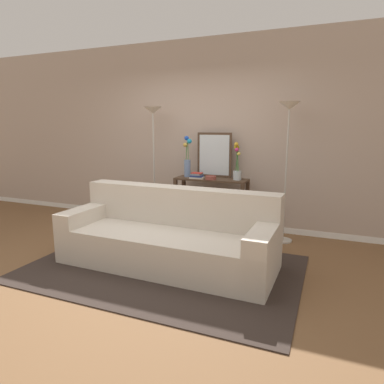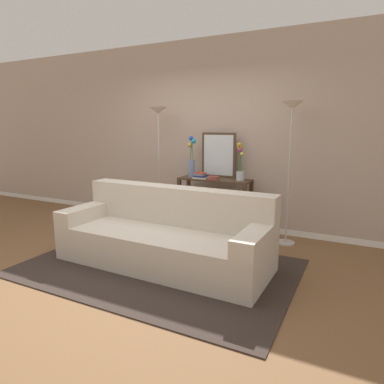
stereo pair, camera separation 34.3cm
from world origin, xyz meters
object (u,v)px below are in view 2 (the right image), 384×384
(book_stack, at_px, (200,176))
(couch, at_px, (165,238))
(vase_short_flowers, at_px, (240,166))
(floor_lamp_right, at_px, (291,134))
(vase_tall_flowers, at_px, (192,160))
(console_table, at_px, (215,196))
(floor_lamp_left, at_px, (159,134))
(book_row_under_console, at_px, (201,226))
(fruit_bowl, at_px, (214,178))
(wall_mirror, at_px, (218,155))

(book_stack, bearing_deg, couch, -82.82)
(vase_short_flowers, bearing_deg, floor_lamp_right, -4.23)
(couch, relative_size, vase_tall_flowers, 4.00)
(vase_tall_flowers, height_order, book_stack, vase_tall_flowers)
(console_table, height_order, vase_tall_flowers, vase_tall_flowers)
(floor_lamp_left, bearing_deg, couch, -55.71)
(couch, xyz_separation_m, vase_tall_flowers, (-0.37, 1.42, 0.78))
(couch, xyz_separation_m, book_stack, (-0.16, 1.30, 0.56))
(floor_lamp_right, relative_size, book_row_under_console, 4.20)
(couch, distance_m, fruit_bowl, 1.39)
(console_table, bearing_deg, vase_short_flowers, 0.07)
(wall_mirror, relative_size, vase_short_flowers, 1.24)
(console_table, height_order, wall_mirror, wall_mirror)
(wall_mirror, distance_m, vase_tall_flowers, 0.42)
(couch, relative_size, book_row_under_console, 5.47)
(vase_short_flowers, xyz_separation_m, fruit_bowl, (-0.37, -0.11, -0.19))
(floor_lamp_right, height_order, vase_tall_flowers, floor_lamp_right)
(floor_lamp_left, distance_m, vase_short_flowers, 1.42)
(floor_lamp_left, height_order, fruit_bowl, floor_lamp_left)
(wall_mirror, height_order, fruit_bowl, wall_mirror)
(wall_mirror, bearing_deg, console_table, -87.16)
(fruit_bowl, bearing_deg, console_table, 104.95)
(wall_mirror, xyz_separation_m, vase_short_flowers, (0.40, -0.15, -0.12))
(floor_lamp_left, xyz_separation_m, vase_tall_flowers, (0.55, 0.07, -0.40))
(console_table, xyz_separation_m, book_stack, (-0.20, -0.10, 0.31))
(couch, height_order, floor_lamp_right, floor_lamp_right)
(console_table, distance_m, wall_mirror, 0.63)
(console_table, xyz_separation_m, book_row_under_console, (-0.23, 0.00, -0.50))
(wall_mirror, relative_size, book_stack, 3.10)
(wall_mirror, xyz_separation_m, book_row_under_console, (-0.22, -0.15, -1.11))
(floor_lamp_right, relative_size, fruit_bowl, 11.85)
(floor_lamp_right, xyz_separation_m, fruit_bowl, (-1.07, -0.06, -0.65))
(couch, distance_m, floor_lamp_right, 2.13)
(wall_mirror, bearing_deg, vase_tall_flowers, -162.12)
(book_row_under_console, bearing_deg, console_table, -0.00)
(console_table, distance_m, book_stack, 0.38)
(couch, height_order, floor_lamp_left, floor_lamp_left)
(vase_tall_flowers, relative_size, book_row_under_console, 1.37)
(vase_tall_flowers, bearing_deg, book_stack, -30.08)
(floor_lamp_right, distance_m, book_row_under_console, 1.97)
(vase_tall_flowers, height_order, fruit_bowl, vase_tall_flowers)
(floor_lamp_right, height_order, wall_mirror, floor_lamp_right)
(book_stack, bearing_deg, floor_lamp_right, 1.95)
(couch, distance_m, vase_short_flowers, 1.63)
(vase_tall_flowers, bearing_deg, floor_lamp_left, -172.19)
(couch, relative_size, vase_short_flowers, 4.56)
(vase_short_flowers, bearing_deg, couch, -107.12)
(vase_short_flowers, distance_m, book_row_under_console, 1.17)
(vase_short_flowers, relative_size, fruit_bowl, 3.39)
(couch, bearing_deg, floor_lamp_right, 49.86)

